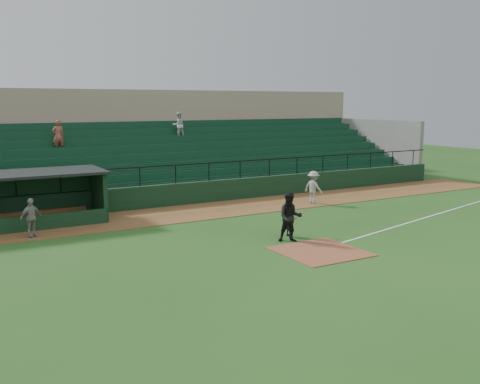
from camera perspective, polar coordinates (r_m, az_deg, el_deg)
ground at (r=21.22m, az=6.78°, el=-5.65°), size 90.00×90.00×0.00m
warning_track at (r=27.86m, az=-3.08°, el=-1.94°), size 40.00×4.00×0.03m
home_plate_dirt at (r=20.45m, az=8.46°, el=-6.22°), size 3.00×3.00×0.03m
foul_line at (r=27.42m, az=18.81°, el=-2.64°), size 17.49×4.44×0.01m
stadium_structure at (r=35.22m, az=-9.36°, el=4.09°), size 38.00×13.08×6.40m
dugout at (r=26.41m, az=-23.96°, el=-0.47°), size 8.90×3.20×2.42m
batter_at_plate at (r=22.36m, az=5.28°, el=-2.63°), size 1.05×0.71×1.68m
umpire at (r=21.55m, az=5.33°, el=-2.68°), size 1.20×1.12×1.98m
runner at (r=29.77m, az=7.77°, el=0.50°), size 0.93×1.28×1.78m
dugout_player_a at (r=23.72m, az=-21.22°, el=-2.55°), size 1.03×0.75×1.62m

